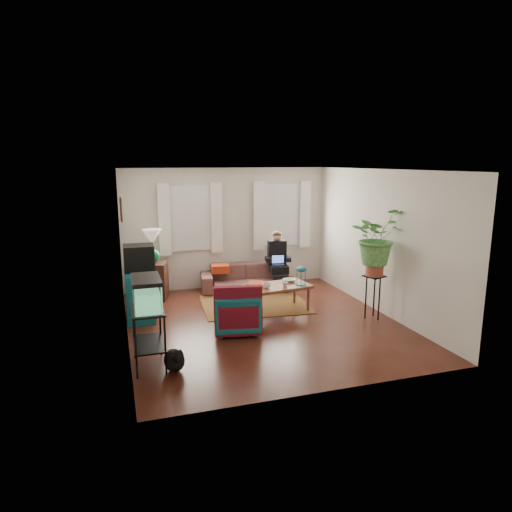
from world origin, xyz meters
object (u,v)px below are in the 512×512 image
object	(u,v)px
sofa	(246,273)
coffee_table	(277,298)
plant_stand	(373,297)
dresser	(140,295)
side_table	(154,281)
aquarium_stand	(149,338)
armchair	(237,309)

from	to	relation	value
sofa	coffee_table	world-z (taller)	sofa
plant_stand	dresser	bearing A→B (deg)	161.97
sofa	side_table	world-z (taller)	sofa
sofa	plant_stand	bearing A→B (deg)	-47.19
aquarium_stand	side_table	bearing A→B (deg)	84.08
armchair	coffee_table	bearing A→B (deg)	-131.60
dresser	aquarium_stand	world-z (taller)	dresser
armchair	coffee_table	size ratio (longest dim) A/B	0.62
plant_stand	coffee_table	bearing A→B (deg)	149.34
side_table	coffee_table	world-z (taller)	side_table
dresser	aquarium_stand	size ratio (longest dim) A/B	1.14
side_table	coffee_table	distance (m)	2.57
aquarium_stand	plant_stand	bearing A→B (deg)	11.81
coffee_table	plant_stand	distance (m)	1.73
coffee_table	side_table	bearing A→B (deg)	136.46
side_table	aquarium_stand	xyz separation A→B (m)	(-0.35, -3.16, 0.04)
armchair	dresser	bearing A→B (deg)	-28.26
side_table	coffee_table	xyz separation A→B (m)	(2.10, -1.49, -0.12)
sofa	coffee_table	xyz separation A→B (m)	(0.15, -1.52, -0.13)
dresser	aquarium_stand	distance (m)	2.07
sofa	armchair	world-z (taller)	sofa
coffee_table	sofa	bearing A→B (deg)	87.43
armchair	plant_stand	size ratio (longest dim) A/B	0.96
sofa	plant_stand	world-z (taller)	plant_stand
armchair	sofa	bearing A→B (deg)	-99.56
dresser	armchair	size ratio (longest dim) A/B	1.26
sofa	side_table	xyz separation A→B (m)	(-1.95, -0.04, -0.00)
sofa	armchair	xyz separation A→B (m)	(-0.83, -2.29, -0.00)
side_table	armchair	xyz separation A→B (m)	(1.12, -2.25, -0.00)
coffee_table	aquarium_stand	bearing A→B (deg)	-153.84
sofa	coffee_table	distance (m)	1.54
coffee_table	plant_stand	size ratio (longest dim) A/B	1.54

